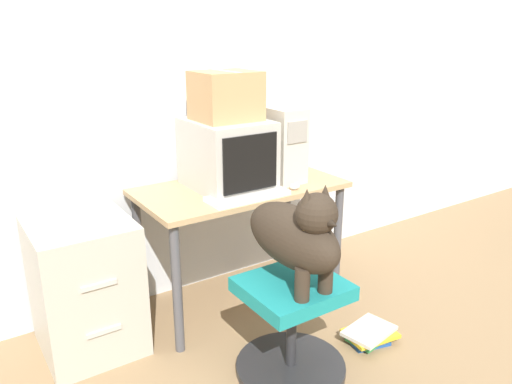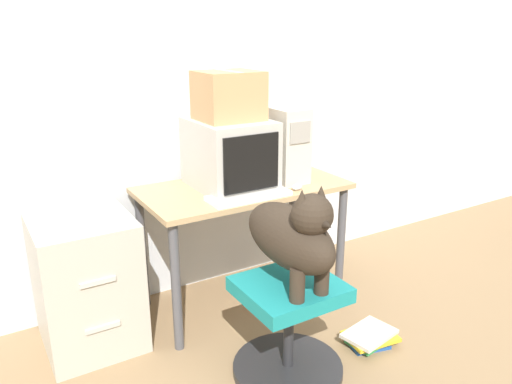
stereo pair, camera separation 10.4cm
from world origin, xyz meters
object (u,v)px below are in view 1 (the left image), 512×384
object	(u,v)px
office_chair	(292,327)
filing_cabinet	(86,286)
pc_tower	(273,141)
dog	(296,234)
book_stack_floor	(369,334)
cardboard_box	(226,96)
keyboard	(248,195)
crt_monitor	(227,154)

from	to	relation	value
office_chair	filing_cabinet	xyz separation A→B (m)	(-0.76, 0.76, 0.10)
pc_tower	dog	size ratio (longest dim) A/B	0.81
pc_tower	filing_cabinet	bearing A→B (deg)	-179.38
pc_tower	book_stack_floor	world-z (taller)	pc_tower
dog	cardboard_box	bearing A→B (deg)	83.30
office_chair	cardboard_box	xyz separation A→B (m)	(0.09, 0.74, 1.01)
office_chair	filing_cabinet	world-z (taller)	filing_cabinet
office_chair	cardboard_box	distance (m)	1.26
keyboard	book_stack_floor	size ratio (longest dim) A/B	1.50
keyboard	office_chair	size ratio (longest dim) A/B	0.84
office_chair	book_stack_floor	bearing A→B (deg)	-5.22
crt_monitor	pc_tower	xyz separation A→B (m)	(0.34, 0.04, 0.02)
dog	book_stack_floor	world-z (taller)	dog
filing_cabinet	cardboard_box	distance (m)	1.24
office_chair	dog	size ratio (longest dim) A/B	0.92
pc_tower	keyboard	size ratio (longest dim) A/B	1.05
dog	book_stack_floor	xyz separation A→B (m)	(0.50, -0.03, -0.69)
dog	cardboard_box	distance (m)	0.92
dog	cardboard_box	size ratio (longest dim) A/B	1.79
keyboard	dog	world-z (taller)	dog
filing_cabinet	crt_monitor	bearing A→B (deg)	-1.54
pc_tower	book_stack_floor	xyz separation A→B (m)	(0.07, -0.81, -0.92)
keyboard	cardboard_box	bearing A→B (deg)	87.32
pc_tower	dog	bearing A→B (deg)	-118.47
pc_tower	keyboard	distance (m)	0.48
crt_monitor	filing_cabinet	xyz separation A→B (m)	(-0.84, 0.02, -0.58)
crt_monitor	keyboard	size ratio (longest dim) A/B	1.07
dog	office_chair	bearing A→B (deg)	90.00
office_chair	dog	xyz separation A→B (m)	(0.00, -0.02, 0.49)
pc_tower	cardboard_box	xyz separation A→B (m)	(-0.34, -0.03, 0.30)
office_chair	crt_monitor	bearing A→B (deg)	83.11
pc_tower	cardboard_box	world-z (taller)	cardboard_box
crt_monitor	dog	world-z (taller)	crt_monitor
cardboard_box	crt_monitor	bearing A→B (deg)	-90.00
dog	filing_cabinet	bearing A→B (deg)	134.34
keyboard	filing_cabinet	size ratio (longest dim) A/B	0.64
keyboard	book_stack_floor	distance (m)	0.99
pc_tower	dog	xyz separation A→B (m)	(-0.43, -0.79, -0.23)
office_chair	filing_cabinet	distance (m)	1.07
office_chair	dog	bearing A→B (deg)	-90.00
filing_cabinet	cardboard_box	size ratio (longest dim) A/B	2.14
pc_tower	book_stack_floor	bearing A→B (deg)	-85.07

